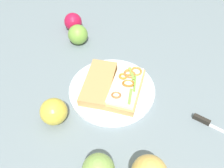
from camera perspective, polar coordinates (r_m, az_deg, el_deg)
ground_plane at (r=0.72m, az=0.00°, el=-1.73°), size 2.00×2.00×0.00m
plate at (r=0.72m, az=0.00°, el=-1.40°), size 0.26×0.26×0.01m
sandwich at (r=0.70m, az=3.39°, el=-0.76°), size 0.19×0.14×0.05m
bread_slice_side at (r=0.71m, az=-3.23°, el=0.29°), size 0.19×0.15×0.03m
apple_2 at (r=0.96m, az=-9.46°, el=14.71°), size 0.08×0.08×0.07m
apple_3 at (r=0.65m, az=-13.99°, el=-6.52°), size 0.09×0.09×0.07m
apple_4 at (r=0.89m, az=-8.29°, el=11.80°), size 0.10×0.10×0.07m
knife at (r=0.70m, az=21.93°, el=-8.57°), size 0.01×0.11×0.01m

